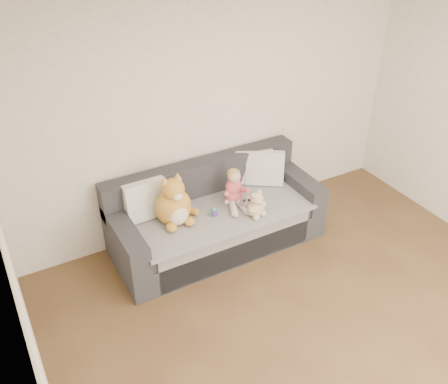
{
  "coord_description": "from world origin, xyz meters",
  "views": [
    {
      "loc": [
        -2.23,
        -1.72,
        3.43
      ],
      "look_at": [
        -0.24,
        1.87,
        0.75
      ],
      "focal_mm": 40.0,
      "sensor_mm": 36.0,
      "label": 1
    }
  ],
  "objects_px": {
    "sippy_cup": "(214,211)",
    "sofa": "(215,218)",
    "plush_cat": "(174,204)",
    "teddy_bear": "(257,206)",
    "toddler": "(235,190)"
  },
  "relations": [
    {
      "from": "sippy_cup",
      "to": "sofa",
      "type": "bearing_deg",
      "value": 58.86
    },
    {
      "from": "sofa",
      "to": "sippy_cup",
      "type": "distance_m",
      "value": 0.28
    },
    {
      "from": "plush_cat",
      "to": "teddy_bear",
      "type": "relative_size",
      "value": 1.89
    },
    {
      "from": "plush_cat",
      "to": "teddy_bear",
      "type": "xyz_separation_m",
      "value": [
        0.76,
        -0.31,
        -0.09
      ]
    },
    {
      "from": "sofa",
      "to": "plush_cat",
      "type": "relative_size",
      "value": 3.95
    },
    {
      "from": "sofa",
      "to": "teddy_bear",
      "type": "relative_size",
      "value": 7.46
    },
    {
      "from": "teddy_bear",
      "to": "sofa",
      "type": "bearing_deg",
      "value": 112.79
    },
    {
      "from": "sofa",
      "to": "teddy_bear",
      "type": "distance_m",
      "value": 0.53
    },
    {
      "from": "plush_cat",
      "to": "sippy_cup",
      "type": "height_order",
      "value": "plush_cat"
    },
    {
      "from": "toddler",
      "to": "plush_cat",
      "type": "xyz_separation_m",
      "value": [
        -0.68,
        0.0,
        0.04
      ]
    },
    {
      "from": "plush_cat",
      "to": "sippy_cup",
      "type": "distance_m",
      "value": 0.42
    },
    {
      "from": "toddler",
      "to": "sippy_cup",
      "type": "xyz_separation_m",
      "value": [
        -0.29,
        -0.1,
        -0.11
      ]
    },
    {
      "from": "sofa",
      "to": "toddler",
      "type": "relative_size",
      "value": 5.47
    },
    {
      "from": "toddler",
      "to": "sippy_cup",
      "type": "distance_m",
      "value": 0.33
    },
    {
      "from": "toddler",
      "to": "teddy_bear",
      "type": "relative_size",
      "value": 1.37
    }
  ]
}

